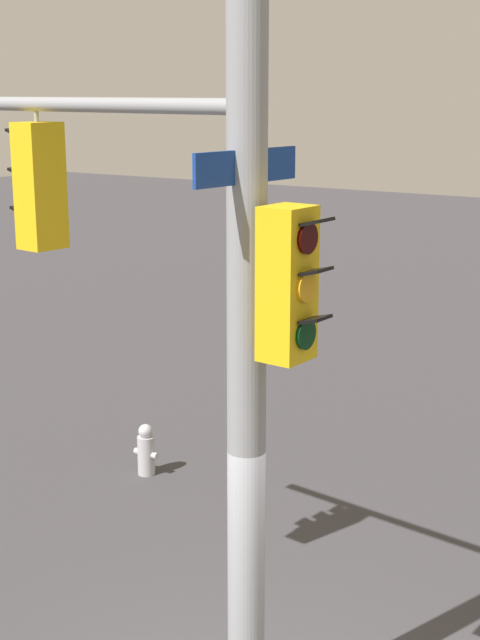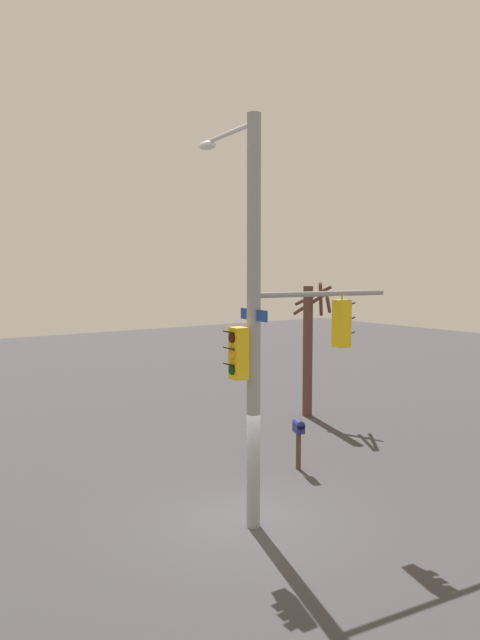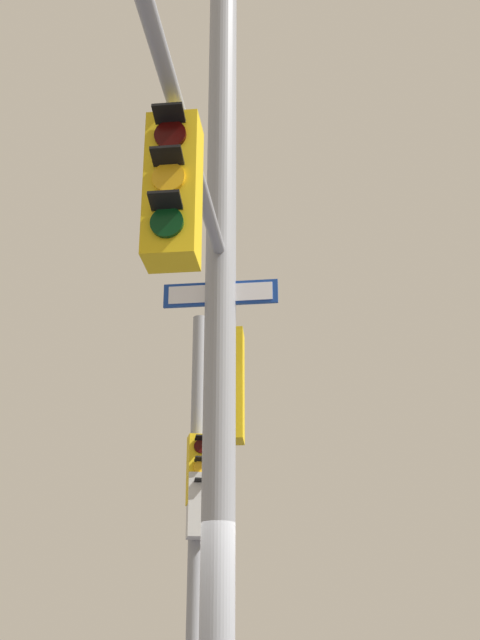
# 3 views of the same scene
# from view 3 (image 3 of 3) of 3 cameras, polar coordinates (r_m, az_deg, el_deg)

# --- Properties ---
(main_signal_pole_assembly) EXTENTS (4.22, 3.07, 8.84)m
(main_signal_pole_assembly) POSITION_cam_3_polar(r_m,az_deg,el_deg) (7.63, -0.88, 2.56)
(main_signal_pole_assembly) COLOR gray
(main_signal_pole_assembly) RESTS_ON ground
(secondary_pole_assembly) EXTENTS (0.80, 0.41, 7.00)m
(secondary_pole_assembly) POSITION_cam_3_polar(r_m,az_deg,el_deg) (13.47, -2.97, -12.78)
(secondary_pole_assembly) COLOR gray
(secondary_pole_assembly) RESTS_ON ground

